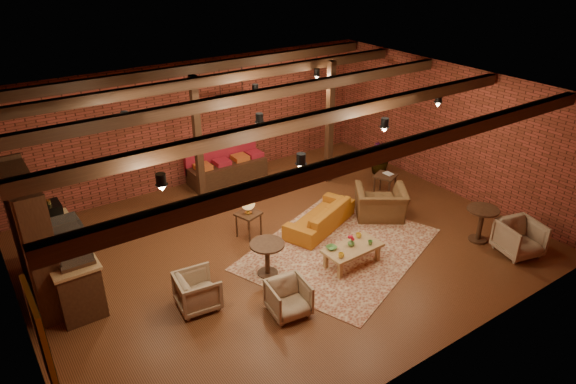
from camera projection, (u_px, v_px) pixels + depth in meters
floor at (283, 245)px, 10.94m from camera, size 10.00×10.00×0.00m
ceiling at (282, 99)px, 9.51m from camera, size 10.00×8.00×0.02m
wall_back at (196, 123)px, 13.17m from camera, size 10.00×0.02×3.20m
wall_front at (439, 275)px, 7.27m from camera, size 10.00×0.02×3.20m
wall_left at (6, 256)px, 7.69m from camera, size 0.02×8.00×3.20m
wall_right at (449, 129)px, 12.75m from camera, size 0.02×8.00×3.20m
ceiling_beams at (282, 105)px, 9.56m from camera, size 9.80×6.40×0.22m
ceiling_pipe at (240, 97)px, 10.84m from camera, size 9.60×0.12×0.12m
post_left at (198, 144)px, 11.84m from camera, size 0.16×0.16×3.20m
post_right at (330, 124)px, 13.11m from camera, size 0.16×0.16×3.20m
service_counter at (63, 252)px, 9.24m from camera, size 0.80×2.50×1.60m
plant_counter at (62, 226)px, 9.25m from camera, size 0.35×0.39×0.30m
shelving_hutch at (33, 237)px, 8.93m from camera, size 0.52×2.00×2.40m
chalkboard_menu at (44, 344)px, 6.03m from camera, size 0.08×0.96×1.46m
banquette at (227, 163)px, 13.64m from camera, size 2.10×0.70×1.00m
service_sign at (232, 99)px, 12.48m from camera, size 0.86×0.06×0.30m
ceiling_spotlights at (282, 116)px, 9.66m from camera, size 6.40×4.40×0.28m
rug at (339, 249)px, 10.79m from camera, size 4.72×4.20×0.01m
sofa at (320, 216)px, 11.48m from camera, size 2.09×1.43×0.57m
coffee_table at (352, 249)px, 10.13m from camera, size 1.22×0.63×0.66m
side_table_lamp at (248, 206)px, 10.94m from camera, size 0.58×0.58×0.97m
round_table_left at (267, 253)px, 9.79m from camera, size 0.67×0.67×0.70m
armchair_a at (198, 289)px, 8.97m from camera, size 0.74×0.78×0.73m
armchair_b at (288, 297)px, 8.83m from camera, size 0.74×0.70×0.68m
armchair_right at (381, 198)px, 11.80m from camera, size 1.35×1.25×0.99m
side_table_book at (385, 176)px, 12.84m from camera, size 0.65×0.65×0.57m
round_table_right at (481, 219)px, 10.88m from camera, size 0.66×0.66×0.77m
armchair_far at (520, 237)px, 10.47m from camera, size 0.94×0.90×0.80m
plant_tall at (382, 129)px, 13.67m from camera, size 1.79×1.79×2.61m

